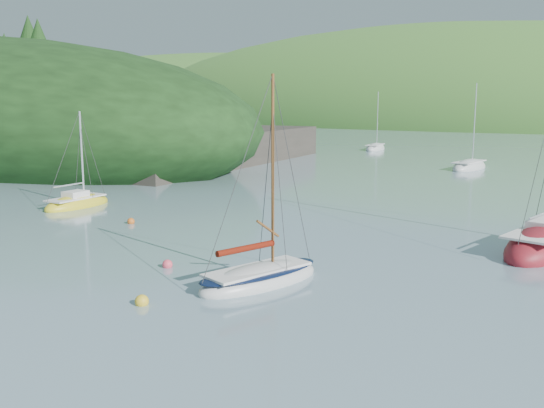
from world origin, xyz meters
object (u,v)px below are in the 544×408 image
Objects in this scene: sailboat_yellow at (77,204)px; distant_sloop_a at (469,167)px; distant_sloop_c at (375,149)px; daysailer_white at (260,278)px.

distant_sloop_a reaches higher than sailboat_yellow.
distant_sloop_c is at bearing 142.01° from distant_sloop_a.
sailboat_yellow is at bearing 175.38° from daysailer_white.
distant_sloop_c is (-24.89, 58.90, -0.04)m from daysailer_white.
distant_sloop_a is at bearing 111.16° from daysailer_white.
sailboat_yellow is 39.32m from distant_sloop_a.
distant_sloop_c is at bearing 125.61° from daysailer_white.
daysailer_white is 0.98× the size of distant_sloop_c.
daysailer_white is 43.62m from distant_sloop_a.
distant_sloop_a is (-6.42, 43.15, -0.04)m from daysailer_white.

